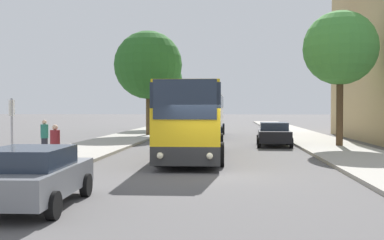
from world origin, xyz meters
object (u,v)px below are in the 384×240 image
Objects in this scene: bus_middle at (207,114)px; tree_left_far at (160,81)px; bus_front at (194,119)px; bus_stop_sign at (12,125)px; parked_car_left_curb at (32,176)px; tree_right_near at (340,48)px; parked_car_right_near at (274,134)px; pedestrian_waiting_near at (55,146)px; pedestrian_waiting_far at (44,137)px; tree_left_near at (148,65)px.

tree_left_far reaches higher than bus_middle.
bus_front is 4.20× the size of bus_stop_sign.
bus_stop_sign is (-3.21, 5.45, 1.00)m from parked_car_left_curb.
bus_middle is 12.15m from tree_left_far.
bus_stop_sign is 0.32× the size of tree_right_near.
bus_stop_sign reaches higher than parked_car_right_near.
parked_car_left_curb is 0.55× the size of tree_left_far.
tree_left_far reaches higher than pedestrian_waiting_near.
tree_right_near is at bearing 166.61° from parked_car_right_near.
bus_front is at bearing -77.82° from tree_left_far.
bus_front is 6.75× the size of pedestrian_waiting_near.
parked_car_left_curb is 11.20m from pedestrian_waiting_far.
parked_car_right_near is 13.84m from pedestrian_waiting_far.
parked_car_left_curb is 2.57× the size of pedestrian_waiting_near.
parked_car_right_near is 2.64× the size of pedestrian_waiting_far.
parked_car_left_curb is 19.46m from parked_car_right_near.
tree_right_near reaches higher than bus_front.
parked_car_left_curb is at bearing 146.39° from pedestrian_waiting_near.
tree_left_far is at bearing -3.97° from pedestrian_waiting_far.
bus_middle is at bearing 81.36° from parked_car_left_curb.
parked_car_left_curb is at bearing 69.92° from parked_car_right_near.
tree_left_near is (-1.95, 26.64, 5.19)m from parked_car_left_curb.
bus_stop_sign is (-6.14, -21.12, -0.12)m from bus_middle.
tree_right_near is (13.83, -20.05, 0.64)m from tree_left_far.
bus_middle is 21.18m from pedestrian_waiting_near.
pedestrian_waiting_far is 17.08m from tree_left_near.
bus_front is 1.45× the size of tree_left_far.
bus_front is 7.21m from pedestrian_waiting_far.
bus_front is 1.26× the size of tree_left_near.
tree_right_near is (13.25, -9.79, -0.04)m from tree_left_near.
bus_stop_sign is (-10.77, -12.47, 0.98)m from parked_car_right_near.
pedestrian_waiting_near is (-4.71, -20.63, -0.92)m from bus_middle.
tree_right_near is (15.38, 6.41, 4.92)m from pedestrian_waiting_far.
bus_middle reaches higher than parked_car_left_curb.
parked_car_right_near is 15.19m from pedestrian_waiting_near.
tree_left_near is (-9.51, 8.71, 5.17)m from parked_car_right_near.
bus_middle reaches higher than bus_stop_sign.
bus_front is 16.93m from tree_left_near.
tree_left_far is 0.94× the size of tree_right_near.
bus_stop_sign is at bearing -139.49° from bus_front.
parked_car_right_near is 0.58× the size of tree_left_far.
tree_right_near is (11.31, 16.84, 5.15)m from parked_car_left_curb.
parked_car_right_near is 1.70× the size of bus_stop_sign.
pedestrian_waiting_far is 0.22× the size of tree_left_far.
bus_stop_sign is 0.34× the size of tree_left_far.
tree_left_near is at bearing -49.72° from pedestrian_waiting_near.
parked_car_right_near is (4.63, -8.65, -1.10)m from bus_middle.
tree_left_near reaches higher than tree_right_near.
tree_right_near is (3.74, -1.09, 5.13)m from parked_car_right_near.
parked_car_left_curb is at bearing -159.31° from pedestrian_waiting_far.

